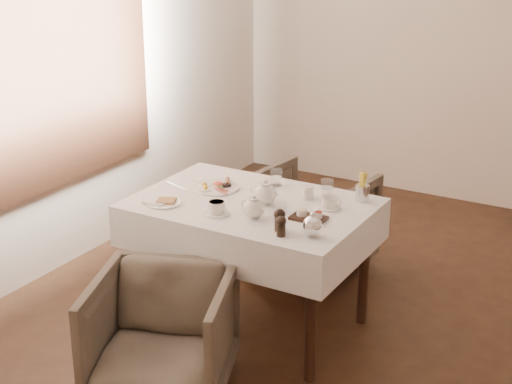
{
  "coord_description": "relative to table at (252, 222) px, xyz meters",
  "views": [
    {
      "loc": [
        1.28,
        -3.56,
        2.3
      ],
      "look_at": [
        -0.72,
        -0.1,
        0.82
      ],
      "focal_mm": 55.0,
      "sensor_mm": 36.0,
      "label": 1
    }
  ],
  "objects": [
    {
      "name": "room",
      "position": [
        -1.47,
        0.1,
        0.96
      ],
      "size": [
        5.0,
        5.0,
        5.0
      ],
      "color": "black",
      "rests_on": "ground"
    },
    {
      "name": "table",
      "position": [
        0.0,
        0.0,
        0.0
      ],
      "size": [
        1.28,
        0.88,
        0.75
      ],
      "color": "black",
      "rests_on": "ground"
    },
    {
      "name": "armchair_near",
      "position": [
        -0.05,
        -0.79,
        -0.33
      ],
      "size": [
        0.86,
        0.87,
        0.62
      ],
      "primitive_type": "imported",
      "rotation": [
        0.0,
        0.0,
        0.36
      ],
      "color": "#4E4339",
      "rests_on": "ground"
    },
    {
      "name": "armchair_far",
      "position": [
        -0.05,
        0.81,
        -0.3
      ],
      "size": [
        0.78,
        0.8,
        0.67
      ],
      "primitive_type": "imported",
      "rotation": [
        0.0,
        0.0,
        3.04
      ],
      "color": "#4E4339",
      "rests_on": "ground"
    },
    {
      "name": "breakfast_plate",
      "position": [
        -0.29,
        0.09,
        0.13
      ],
      "size": [
        0.28,
        0.28,
        0.03
      ],
      "rotation": [
        0.0,
        0.0,
        0.11
      ],
      "color": "white",
      "rests_on": "table"
    },
    {
      "name": "side_plate",
      "position": [
        -0.41,
        -0.26,
        0.13
      ],
      "size": [
        0.19,
        0.19,
        0.02
      ],
      "rotation": [
        0.0,
        0.0,
        0.15
      ],
      "color": "white",
      "rests_on": "table"
    },
    {
      "name": "teapot_centre",
      "position": [
        0.08,
        0.02,
        0.19
      ],
      "size": [
        0.18,
        0.14,
        0.14
      ],
      "primitive_type": null,
      "rotation": [
        0.0,
        0.0,
        0.03
      ],
      "color": "white",
      "rests_on": "table"
    },
    {
      "name": "teapot_front",
      "position": [
        0.13,
        -0.19,
        0.18
      ],
      "size": [
        0.18,
        0.15,
        0.13
      ],
      "primitive_type": null,
      "rotation": [
        0.0,
        0.0,
        -0.16
      ],
      "color": "white",
      "rests_on": "table"
    },
    {
      "name": "creamer",
      "position": [
        0.24,
        0.2,
        0.16
      ],
      "size": [
        0.06,
        0.06,
        0.07
      ],
      "primitive_type": "cylinder",
      "rotation": [
        0.0,
        0.0,
        -0.01
      ],
      "color": "white",
      "rests_on": "table"
    },
    {
      "name": "teacup_near",
      "position": [
        -0.07,
        -0.24,
        0.15
      ],
      "size": [
        0.14,
        0.14,
        0.07
      ],
      "rotation": [
        0.0,
        0.0,
        -0.37
      ],
      "color": "white",
      "rests_on": "table"
    },
    {
      "name": "teacup_far",
      "position": [
        0.4,
        0.13,
        0.15
      ],
      "size": [
        0.13,
        0.13,
        0.06
      ],
      "rotation": [
        0.0,
        0.0,
        0.17
      ],
      "color": "white",
      "rests_on": "table"
    },
    {
      "name": "glass_left",
      "position": [
        -0.02,
        0.31,
        0.16
      ],
      "size": [
        0.07,
        0.07,
        0.1
      ],
      "primitive_type": "cylinder",
      "rotation": [
        0.0,
        0.0,
        -0.03
      ],
      "color": "silver",
      "rests_on": "table"
    },
    {
      "name": "glass_mid",
      "position": [
        0.21,
        -0.06,
        0.16
      ],
      "size": [
        0.07,
        0.07,
        0.09
      ],
      "primitive_type": "cylinder",
      "rotation": [
        0.0,
        0.0,
        -0.1
      ],
      "color": "silver",
      "rests_on": "table"
    },
    {
      "name": "glass_right",
      "position": [
        0.32,
        0.29,
        0.17
      ],
      "size": [
        0.09,
        0.09,
        0.1
      ],
      "primitive_type": "cylinder",
      "rotation": [
        0.0,
        0.0,
        0.4
      ],
      "color": "silver",
      "rests_on": "table"
    },
    {
      "name": "condiment_board",
      "position": [
        0.38,
        -0.06,
        0.13
      ],
      "size": [
        0.18,
        0.12,
        0.05
      ],
      "rotation": [
        0.0,
        0.0,
        -0.01
      ],
      "color": "black",
      "rests_on": "table"
    },
    {
      "name": "pepper_mill_left",
      "position": [
        0.32,
        -0.27,
        0.18
      ],
      "size": [
        0.07,
        0.07,
        0.12
      ],
      "primitive_type": null,
      "rotation": [
        0.0,
        0.0,
        0.32
      ],
      "color": "black",
      "rests_on": "table"
    },
    {
      "name": "pepper_mill_right",
      "position": [
        0.36,
        -0.33,
        0.17
      ],
      "size": [
        0.06,
        0.06,
        0.11
      ],
      "primitive_type": null,
      "rotation": [
        0.0,
        0.0,
        -0.09
      ],
      "color": "black",
      "rests_on": "table"
    },
    {
      "name": "silver_pot",
      "position": [
        0.49,
        -0.25,
        0.18
      ],
      "size": [
        0.13,
        0.11,
        0.13
      ],
      "primitive_type": null,
      "rotation": [
        0.0,
        0.0,
        0.09
      ],
      "color": "white",
      "rests_on": "table"
    },
    {
      "name": "fries_cup",
      "position": [
        0.52,
        0.32,
        0.19
      ],
      "size": [
        0.08,
        0.08,
        0.16
      ],
      "rotation": [
        0.0,
        0.0,
        0.42
      ],
      "color": "silver",
      "rests_on": "table"
    },
    {
      "name": "cutlery_fork",
      "position": [
        -0.46,
        0.13,
        0.12
      ],
      "size": [
        0.18,
        0.04,
        0.0
      ],
      "primitive_type": "cube",
      "rotation": [
        0.0,
        0.0,
        1.72
      ],
      "color": "silver",
      "rests_on": "table"
    },
    {
      "name": "cutlery_knife",
      "position": [
        -0.5,
        0.0,
        0.12
      ],
      "size": [
        0.2,
        0.08,
        0.0
      ],
      "primitive_type": "cube",
      "rotation": [
        0.0,
        0.0,
        1.24
      ],
      "color": "silver",
      "rests_on": "table"
    }
  ]
}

